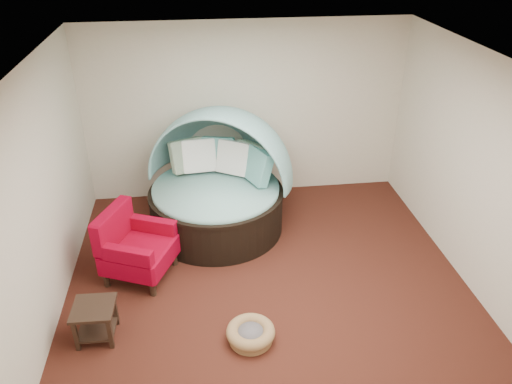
{
  "coord_description": "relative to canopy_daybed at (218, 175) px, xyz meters",
  "views": [
    {
      "loc": [
        -0.78,
        -4.87,
        4.11
      ],
      "look_at": [
        -0.08,
        0.6,
        1.02
      ],
      "focal_mm": 35.0,
      "sensor_mm": 36.0,
      "label": 1
    }
  ],
  "objects": [
    {
      "name": "ceiling",
      "position": [
        0.51,
        -1.51,
        1.97
      ],
      "size": [
        5.0,
        5.0,
        0.0
      ],
      "primitive_type": "plane",
      "rotation": [
        3.14,
        0.0,
        0.0
      ],
      "color": "white",
      "rests_on": "wall_back"
    },
    {
      "name": "side_table",
      "position": [
        -1.49,
        -2.14,
        -0.55
      ],
      "size": [
        0.46,
        0.46,
        0.43
      ],
      "rotation": [
        0.0,
        0.0,
        -0.04
      ],
      "color": "black",
      "rests_on": "floor"
    },
    {
      "name": "floor",
      "position": [
        0.51,
        -1.51,
        -0.83
      ],
      "size": [
        5.0,
        5.0,
        0.0
      ],
      "primitive_type": "plane",
      "color": "#4B2015",
      "rests_on": "ground"
    },
    {
      "name": "canopy_daybed",
      "position": [
        0.0,
        0.0,
        0.0
      ],
      "size": [
        2.56,
        2.52,
        1.78
      ],
      "rotation": [
        0.0,
        0.0,
        -0.38
      ],
      "color": "black",
      "rests_on": "floor"
    },
    {
      "name": "pet_basket",
      "position": [
        0.18,
        -2.41,
        -0.73
      ],
      "size": [
        0.62,
        0.62,
        0.19
      ],
      "rotation": [
        0.0,
        0.0,
        0.17
      ],
      "color": "olive",
      "rests_on": "floor"
    },
    {
      "name": "wall_front",
      "position": [
        0.51,
        -4.01,
        0.57
      ],
      "size": [
        5.0,
        0.0,
        5.0
      ],
      "primitive_type": "plane",
      "rotation": [
        -1.57,
        0.0,
        0.0
      ],
      "color": "beige",
      "rests_on": "floor"
    },
    {
      "name": "wall_left",
      "position": [
        -1.99,
        -1.51,
        0.57
      ],
      "size": [
        0.0,
        5.0,
        5.0
      ],
      "primitive_type": "plane",
      "rotation": [
        1.57,
        0.0,
        1.57
      ],
      "color": "beige",
      "rests_on": "floor"
    },
    {
      "name": "red_armchair",
      "position": [
        -1.14,
        -1.08,
        -0.39
      ],
      "size": [
        1.05,
        1.05,
        0.94
      ],
      "rotation": [
        0.0,
        0.0,
        -0.4
      ],
      "color": "black",
      "rests_on": "floor"
    },
    {
      "name": "wall_back",
      "position": [
        0.51,
        0.99,
        0.57
      ],
      "size": [
        5.0,
        0.0,
        5.0
      ],
      "primitive_type": "plane",
      "rotation": [
        1.57,
        0.0,
        0.0
      ],
      "color": "beige",
      "rests_on": "floor"
    },
    {
      "name": "wall_right",
      "position": [
        3.01,
        -1.51,
        0.57
      ],
      "size": [
        0.0,
        5.0,
        5.0
      ],
      "primitive_type": "plane",
      "rotation": [
        1.57,
        0.0,
        -1.57
      ],
      "color": "beige",
      "rests_on": "floor"
    }
  ]
}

